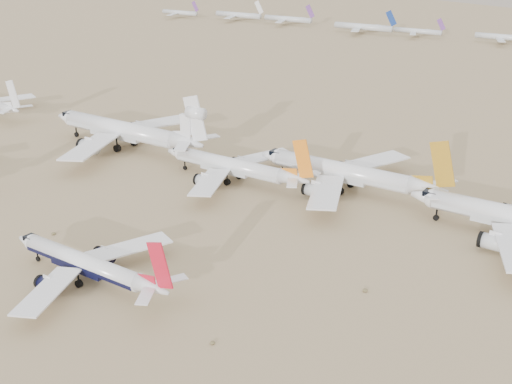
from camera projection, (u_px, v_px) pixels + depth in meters
ground at (101, 304)px, 116.92m from camera, size 7000.00×7000.00×0.00m
main_airliner at (89, 265)px, 122.64m from camera, size 39.51×38.59×13.94m
row2_gold_tail at (349, 173)px, 165.87m from camera, size 51.29×50.16×18.26m
row2_orange_tail at (235, 167)px, 172.26m from camera, size 44.78×43.81×15.97m
row2_white_trijet at (128, 131)px, 198.04m from camera, size 59.30×57.95×21.01m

